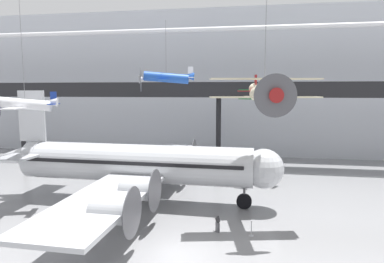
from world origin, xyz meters
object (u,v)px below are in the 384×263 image
object	(u,v)px
suspended_plane_cream_biplane	(264,90)
suspended_plane_blue_trainer	(166,78)
airliner_silver_main	(134,164)
suspended_plane_green_biplane	(264,96)
info_sign_pedestal	(218,226)
suspended_plane_white_twin	(25,104)
stanchion_barrier	(251,231)

from	to	relation	value
suspended_plane_cream_biplane	suspended_plane_blue_trainer	size ratio (longest dim) A/B	1.19
airliner_silver_main	suspended_plane_cream_biplane	xyz separation A→B (m)	(11.22, -3.57, 6.56)
suspended_plane_green_biplane	info_sign_pedestal	xyz separation A→B (m)	(-3.62, -15.48, -9.04)
suspended_plane_white_twin	suspended_plane_green_biplane	xyz separation A→B (m)	(19.98, 13.23, 0.56)
suspended_plane_cream_biplane	suspended_plane_green_biplane	bearing A→B (deg)	165.92
suspended_plane_blue_trainer	suspended_plane_green_biplane	world-z (taller)	suspended_plane_blue_trainer
suspended_plane_blue_trainer	info_sign_pedestal	distance (m)	18.93
suspended_plane_white_twin	info_sign_pedestal	bearing A→B (deg)	154.95
stanchion_barrier	info_sign_pedestal	bearing A→B (deg)	172.25
suspended_plane_cream_biplane	suspended_plane_blue_trainer	xyz separation A→B (m)	(-10.23, 11.85, 1.36)
airliner_silver_main	info_sign_pedestal	world-z (taller)	airliner_silver_main
suspended_plane_white_twin	suspended_plane_green_biplane	size ratio (longest dim) A/B	1.07
airliner_silver_main	info_sign_pedestal	size ratio (longest dim) A/B	24.41
suspended_plane_cream_biplane	info_sign_pedestal	size ratio (longest dim) A/B	7.44
suspended_plane_green_biplane	stanchion_barrier	size ratio (longest dim) A/B	8.61
suspended_plane_green_biplane	info_sign_pedestal	distance (m)	18.29
suspended_plane_cream_biplane	info_sign_pedestal	world-z (taller)	suspended_plane_cream_biplane
stanchion_barrier	info_sign_pedestal	xyz separation A→B (m)	(-2.38, 0.32, 0.13)
suspended_plane_white_twin	stanchion_barrier	world-z (taller)	suspended_plane_white_twin
suspended_plane_blue_trainer	suspended_plane_green_biplane	distance (m)	11.06
info_sign_pedestal	airliner_silver_main	bearing A→B (deg)	116.57
airliner_silver_main	suspended_plane_white_twin	size ratio (longest dim) A/B	3.05
suspended_plane_blue_trainer	stanchion_barrier	bearing A→B (deg)	108.77
suspended_plane_cream_biplane	suspended_plane_blue_trainer	distance (m)	15.71
suspended_plane_blue_trainer	info_sign_pedestal	size ratio (longest dim) A/B	6.23
suspended_plane_cream_biplane	stanchion_barrier	bearing A→B (deg)	-30.79
suspended_plane_green_biplane	stanchion_barrier	world-z (taller)	suspended_plane_green_biplane
suspended_plane_green_biplane	info_sign_pedestal	bearing A→B (deg)	-163.90
suspended_plane_blue_trainer	suspended_plane_green_biplane	bearing A→B (deg)	174.16
suspended_plane_blue_trainer	stanchion_barrier	distance (m)	20.24
airliner_silver_main	suspended_plane_blue_trainer	distance (m)	11.50
suspended_plane_white_twin	suspended_plane_green_biplane	world-z (taller)	suspended_plane_green_biplane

